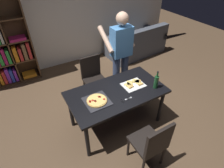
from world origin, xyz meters
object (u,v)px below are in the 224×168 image
Objects in this scene: chair_far_side at (93,76)px; pepperoni_pizza_on_tray at (97,101)px; dining_table at (117,95)px; person_serving_pizza at (121,53)px; couch at (137,45)px; chair_near_camera at (152,143)px; kitchen_scissors at (124,100)px; wine_bottle at (156,82)px.

chair_far_side is 2.47× the size of pepperoni_pizza_on_tray.
person_serving_pizza is at bearing 53.87° from dining_table.
dining_table is 0.89× the size of couch.
chair_near_camera reaches higher than pepperoni_pizza_on_tray.
couch is at bearing 46.20° from dining_table.
dining_table is 0.92m from chair_near_camera.
chair_far_side is at bearing -150.56° from couch.
person_serving_pizza is 9.02× the size of kitchen_scissors.
wine_bottle is (0.60, -1.14, 0.36)m from chair_far_side.
kitchen_scissors is at bearing 90.72° from chair_near_camera.
wine_bottle is (0.09, -0.92, -0.13)m from person_serving_pizza.
couch is 9.11× the size of kitchen_scissors.
chair_far_side is 1.17m from kitchen_scissors.
pepperoni_pizza_on_tray is (-2.28, -2.04, 0.46)m from couch.
wine_bottle is at bearing 0.50° from kitchen_scissors.
chair_far_side is at bearing 89.58° from kitchen_scissors.
chair_far_side is at bearing 90.00° from dining_table.
couch reaches higher than pepperoni_pizza_on_tray.
chair_near_camera is 2.47× the size of pepperoni_pizza_on_tray.
chair_near_camera is at bearing -90.00° from dining_table.
person_serving_pizza is 0.94m from wine_bottle.
chair_near_camera is at bearing -123.32° from couch.
chair_near_camera is 0.72m from kitchen_scissors.
chair_near_camera is 4.64× the size of kitchen_scissors.
pepperoni_pizza_on_tray is at bearing 153.22° from kitchen_scissors.
chair_far_side is at bearing 117.60° from wine_bottle.
person_serving_pizza is at bearing 95.78° from wine_bottle.
couch is (1.91, 2.90, -0.21)m from chair_near_camera.
chair_far_side reaches higher than pepperoni_pizza_on_tray.
wine_bottle is at bearing 48.62° from chair_near_camera.
chair_near_camera is at bearing -66.24° from pepperoni_pizza_on_tray.
dining_table is 0.89× the size of person_serving_pizza.
person_serving_pizza is 4.80× the size of pepperoni_pizza_on_tray.
wine_bottle reaches higher than dining_table.
wine_bottle is (0.98, -0.18, 0.10)m from pepperoni_pizza_on_tray.
chair_near_camera reaches higher than couch.
kitchen_scissors is (-0.51, -0.93, -0.24)m from person_serving_pizza.
chair_far_side is 0.51× the size of person_serving_pizza.
wine_bottle reaches higher than chair_near_camera.
wine_bottle is at bearing -120.50° from couch.
chair_far_side is 2.85× the size of wine_bottle.
kitchen_scissors is (0.37, -0.19, -0.01)m from pepperoni_pizza_on_tray.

